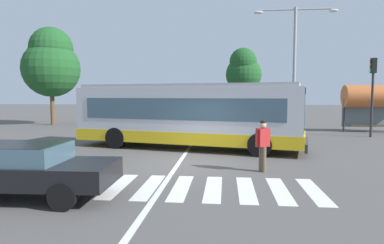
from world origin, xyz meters
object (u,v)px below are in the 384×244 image
Objects in this scene: pedestrian_crossing_street at (263,143)px; parked_car_champagne at (278,119)px; city_transit_bus at (187,115)px; parked_car_blue at (172,119)px; twin_arm_street_lamp at (295,55)px; parked_car_black at (206,119)px; bus_stop_shelter at (377,97)px; background_tree_right at (243,71)px; background_tree_left at (51,63)px; foreground_sedan at (22,167)px; traffic_light_far_corner at (373,84)px; parked_car_silver at (244,119)px.

pedestrian_crossing_street is 0.37× the size of parked_car_champagne.
city_transit_bus is 5.63m from pedestrian_crossing_street.
parked_car_blue is 9.98m from twin_arm_street_lamp.
parked_car_black is (2.62, -0.03, 0.00)m from parked_car_blue.
bus_stop_shelter is (14.39, -1.17, 1.65)m from parked_car_blue.
parked_car_champagne is 8.70m from background_tree_right.
parked_car_black is at bearing -9.65° from background_tree_left.
pedestrian_crossing_street is at bearing -100.71° from parked_car_champagne.
parked_car_black and parked_car_champagne have the same top height.
twin_arm_street_lamp reaches higher than parked_car_blue.
pedestrian_crossing_street reaches higher than parked_car_black.
bus_stop_shelter is at bearing 34.41° from city_transit_bus.
pedestrian_crossing_street is at bearing -56.94° from city_transit_bus.
city_transit_bus is at bearing -101.80° from background_tree_right.
traffic_light_far_corner is (13.80, 13.60, 2.43)m from foreground_sedan.
background_tree_left reaches higher than foreground_sedan.
traffic_light_far_corner is (7.42, -4.42, 2.43)m from parked_car_silver.
parked_car_black is at bearing 153.63° from twin_arm_street_lamp.
traffic_light_far_corner is (7.58, 10.11, 2.23)m from pedestrian_crossing_street.
parked_car_blue is 0.97× the size of traffic_light_far_corner.
pedestrian_crossing_street is 15.92m from bus_stop_shelter.
parked_car_blue is at bearing 110.56° from pedestrian_crossing_street.
foreground_sedan and parked_car_blue have the same top height.
background_tree_right is at bearing 88.81° from pedestrian_crossing_street.
background_tree_left is (-10.79, 2.25, 4.55)m from parked_car_blue.
background_tree_left reaches higher than pedestrian_crossing_street.
bus_stop_shelter is (12.13, 8.31, 0.83)m from city_transit_bus.
city_transit_bus is at bearing -41.94° from background_tree_left.
background_tree_left reaches higher than parked_car_blue.
parked_car_black is at bearing 100.77° from pedestrian_crossing_street.
parked_car_blue is (0.91, 17.66, 0.00)m from foreground_sedan.
background_tree_left is at bearing 172.27° from bus_stop_shelter.
parked_car_blue is 7.98m from parked_car_champagne.
city_transit_bus reaches higher than foreground_sedan.
traffic_light_far_corner is 1.10× the size of bus_stop_shelter.
parked_car_silver is 9.20m from bus_stop_shelter.
pedestrian_crossing_street is at bearing -45.55° from background_tree_left.
twin_arm_street_lamp reaches higher than parked_car_champagne.
pedestrian_crossing_street is at bearing -69.44° from parked_car_blue.
parked_car_champagne is 0.97× the size of traffic_light_far_corner.
parked_car_champagne is at bearing 140.81° from traffic_light_far_corner.
parked_car_black is 11.30m from traffic_light_far_corner.
parked_car_champagne is (2.67, 14.11, -0.20)m from pedestrian_crossing_street.
twin_arm_street_lamp is at bearing -75.08° from background_tree_right.
parked_car_silver is (0.16, 14.53, -0.20)m from pedestrian_crossing_street.
parked_car_silver is 16.99m from background_tree_left.
parked_car_silver is 0.66× the size of background_tree_right.
parked_car_black is 0.66× the size of background_tree_right.
traffic_light_far_corner is at bearing -14.92° from background_tree_left.
parked_car_champagne is 0.57× the size of twin_arm_street_lamp.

